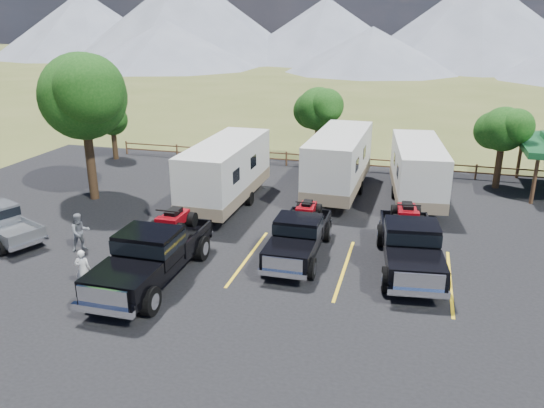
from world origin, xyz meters
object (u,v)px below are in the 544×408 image
(rig_right, at_px, (410,242))
(trailer_left, at_px, (226,173))
(trailer_right, at_px, (417,171))
(person_a, at_px, (83,270))
(trailer_center, at_px, (339,163))
(person_b, at_px, (80,232))
(rig_center, at_px, (299,234))
(rig_left, at_px, (153,252))
(tree_big_nw, at_px, (82,96))

(rig_right, height_order, trailer_left, trailer_left)
(trailer_right, bearing_deg, trailer_left, -167.02)
(rig_right, relative_size, person_a, 4.33)
(trailer_center, xyz_separation_m, person_b, (-9.34, -10.58, -0.98))
(person_b, bearing_deg, trailer_right, -11.69)
(trailer_right, xyz_separation_m, person_b, (-13.57, -10.52, -0.83))
(rig_right, bearing_deg, rig_center, 173.93)
(trailer_center, height_order, person_b, trailer_center)
(trailer_left, distance_m, person_b, 8.20)
(rig_center, xyz_separation_m, trailer_center, (0.30, 8.56, 0.87))
(rig_left, height_order, person_b, rig_left)
(trailer_center, distance_m, trailer_right, 4.23)
(rig_right, height_order, trailer_right, trailer_right)
(rig_left, xyz_separation_m, trailer_left, (-0.29, 8.69, 0.66))
(rig_center, bearing_deg, rig_left, -143.66)
(trailer_right, relative_size, person_a, 5.90)
(trailer_left, bearing_deg, person_a, -100.21)
(rig_right, distance_m, person_a, 12.43)
(rig_left, relative_size, person_a, 4.45)
(person_a, bearing_deg, rig_center, -158.93)
(rig_left, height_order, trailer_left, trailer_left)
(trailer_center, bearing_deg, rig_center, -90.50)
(tree_big_nw, distance_m, trailer_center, 14.04)
(rig_left, distance_m, person_b, 4.55)
(rig_center, bearing_deg, trailer_left, 134.29)
(rig_left, xyz_separation_m, rig_center, (4.78, 3.60, -0.17))
(rig_left, distance_m, rig_center, 5.98)
(rig_left, relative_size, trailer_right, 0.75)
(rig_center, height_order, rig_right, rig_right)
(rig_center, xyz_separation_m, trailer_left, (-5.07, 5.09, 0.83))
(tree_big_nw, bearing_deg, rig_center, -18.56)
(rig_center, xyz_separation_m, rig_right, (4.45, 0.08, 0.11))
(trailer_left, xyz_separation_m, trailer_center, (5.37, 3.47, 0.04))
(tree_big_nw, distance_m, trailer_left, 8.39)
(tree_big_nw, bearing_deg, trailer_center, 18.79)
(rig_center, relative_size, trailer_center, 0.59)
(rig_right, distance_m, trailer_center, 9.47)
(rig_center, distance_m, trailer_center, 8.61)
(trailer_right, bearing_deg, rig_right, -97.09)
(rig_left, bearing_deg, person_b, 159.51)
(tree_big_nw, relative_size, person_b, 4.73)
(trailer_left, xyz_separation_m, trailer_right, (9.60, 3.41, -0.11))
(trailer_left, bearing_deg, rig_right, -27.76)
(rig_right, relative_size, person_b, 4.06)
(rig_right, bearing_deg, person_a, -162.94)
(rig_left, relative_size, trailer_left, 0.71)
(rig_right, relative_size, trailer_left, 0.69)
(tree_big_nw, relative_size, trailer_right, 0.86)
(trailer_left, height_order, trailer_center, trailer_center)
(rig_center, height_order, person_a, rig_center)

